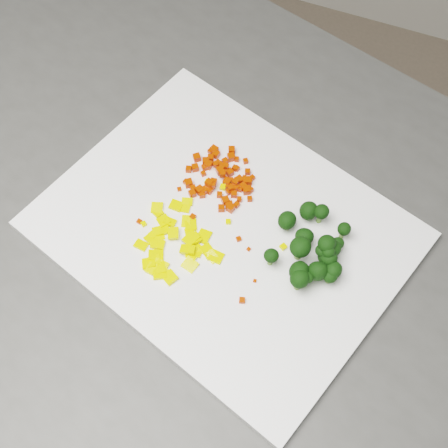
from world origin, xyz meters
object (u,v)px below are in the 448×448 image
(pepper_pile, at_px, (178,236))
(counter_block, at_px, (209,329))
(cutting_board, at_px, (224,230))
(carrot_pile, at_px, (221,175))
(broccoli_pile, at_px, (307,245))

(pepper_pile, bearing_deg, counter_block, 80.91)
(cutting_board, height_order, pepper_pile, pepper_pile)
(cutting_board, bearing_deg, pepper_pile, -143.09)
(counter_block, height_order, carrot_pile, carrot_pile)
(counter_block, bearing_deg, pepper_pile, -99.09)
(carrot_pile, xyz_separation_m, pepper_pile, (-0.02, -0.10, -0.01))
(counter_block, xyz_separation_m, broccoli_pile, (0.14, -0.02, 0.49))
(carrot_pile, height_order, pepper_pile, carrot_pile)
(counter_block, relative_size, broccoli_pile, 9.13)
(broccoli_pile, bearing_deg, cutting_board, -179.66)
(counter_block, relative_size, cutting_board, 2.44)
(counter_block, relative_size, pepper_pile, 9.45)
(cutting_board, xyz_separation_m, pepper_pile, (-0.05, -0.03, 0.01))
(carrot_pile, xyz_separation_m, broccoli_pile, (0.13, -0.06, 0.01))
(pepper_pile, height_order, broccoli_pile, broccoli_pile)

